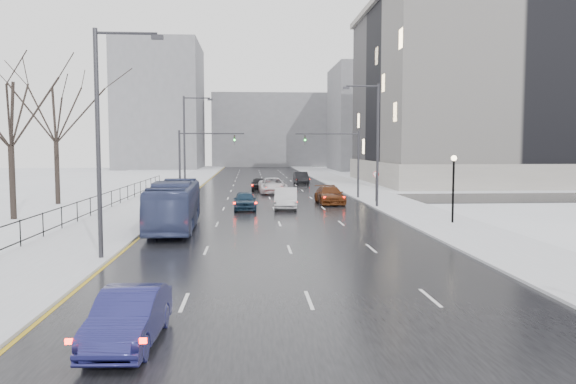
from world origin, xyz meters
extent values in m
cube|color=black|center=(0.00, 60.00, 0.02)|extent=(16.00, 150.00, 0.04)
cube|color=black|center=(0.00, 48.00, 0.02)|extent=(130.00, 10.00, 0.04)
cube|color=silver|center=(-10.50, 60.00, 0.08)|extent=(5.00, 150.00, 0.16)
cube|color=silver|center=(10.50, 60.00, 0.08)|extent=(5.00, 150.00, 0.16)
cube|color=white|center=(-20.00, 60.00, 0.06)|extent=(14.00, 150.00, 0.12)
cube|color=black|center=(-13.00, 30.00, 1.41)|extent=(0.04, 70.00, 0.05)
cube|color=black|center=(-13.00, 30.00, 0.41)|extent=(0.04, 70.00, 0.05)
cylinder|color=black|center=(-13.00, 30.00, 0.81)|extent=(0.06, 0.06, 1.30)
cylinder|color=#2D2D33|center=(8.40, 40.00, 5.00)|extent=(0.20, 0.20, 10.00)
cylinder|color=#2D2D33|center=(7.10, 40.00, 9.80)|extent=(2.60, 0.12, 0.12)
cube|color=#2D2D33|center=(5.80, 40.00, 9.65)|extent=(0.50, 0.25, 0.18)
cylinder|color=#2D2D33|center=(-8.40, 20.00, 5.00)|extent=(0.20, 0.20, 10.00)
cylinder|color=#2D2D33|center=(-7.10, 20.00, 9.80)|extent=(2.60, 0.12, 0.12)
cube|color=#2D2D33|center=(-5.80, 20.00, 9.65)|extent=(0.50, 0.25, 0.18)
cylinder|color=#2D2D33|center=(-8.40, 52.00, 5.00)|extent=(0.20, 0.20, 10.00)
cylinder|color=#2D2D33|center=(-7.10, 52.00, 9.80)|extent=(2.60, 0.12, 0.12)
cube|color=#2D2D33|center=(-5.80, 52.00, 9.65)|extent=(0.50, 0.25, 0.18)
cylinder|color=black|center=(11.00, 30.00, 2.16)|extent=(0.14, 0.14, 4.00)
sphere|color=#FFE5B2|center=(11.00, 30.00, 4.26)|extent=(0.36, 0.36, 0.36)
cylinder|color=#2D2D33|center=(8.40, 48.00, 3.25)|extent=(0.20, 0.20, 6.50)
cylinder|color=#2D2D33|center=(5.40, 48.00, 6.20)|extent=(6.00, 0.12, 0.12)
imported|color=#2D2D33|center=(3.30, 48.00, 5.60)|extent=(0.15, 0.18, 0.90)
sphere|color=#19FF33|center=(3.30, 47.85, 5.60)|extent=(0.16, 0.16, 0.16)
cylinder|color=#2D2D33|center=(-8.40, 48.00, 3.25)|extent=(0.20, 0.20, 6.50)
cylinder|color=#2D2D33|center=(-5.40, 48.00, 6.20)|extent=(6.00, 0.12, 0.12)
imported|color=#2D2D33|center=(-3.30, 48.00, 5.60)|extent=(0.15, 0.18, 0.90)
sphere|color=#19FF33|center=(-3.30, 47.85, 5.60)|extent=(0.16, 0.16, 0.16)
cylinder|color=#2D2D33|center=(9.20, 44.00, 1.41)|extent=(0.06, 0.06, 2.50)
cylinder|color=white|center=(9.20, 44.00, 2.56)|extent=(0.60, 0.03, 0.60)
torus|color=#B20C0C|center=(9.20, 44.00, 2.56)|extent=(0.58, 0.06, 0.58)
cube|color=gray|center=(35.00, 72.00, 12.00)|extent=(40.00, 30.00, 24.00)
cube|color=gray|center=(35.00, 72.00, 24.40)|extent=(41.00, 31.00, 0.80)
cube|color=gray|center=(35.00, 72.00, 1.50)|extent=(40.60, 30.60, 3.00)
cube|color=slate|center=(28.00, 115.00, 11.00)|extent=(24.00, 20.00, 22.00)
cube|color=slate|center=(-22.00, 125.00, 14.00)|extent=(18.00, 22.00, 28.00)
cube|color=slate|center=(4.00, 140.00, 9.00)|extent=(30.00, 18.00, 18.00)
imported|color=navy|center=(-4.94, 9.30, 0.72)|extent=(1.62, 4.21, 1.37)
imported|color=navy|center=(-6.41, 29.05, 1.49)|extent=(2.78, 10.51, 2.91)
imported|color=#14293E|center=(-2.29, 39.12, 0.77)|extent=(1.83, 4.34, 1.47)
imported|color=#B5B5B9|center=(0.98, 39.77, 0.87)|extent=(2.15, 5.17, 1.67)
imported|color=silver|center=(0.50, 54.50, 0.87)|extent=(2.99, 6.06, 1.65)
imported|color=#55260E|center=(5.01, 43.34, 0.80)|extent=(2.34, 5.34, 1.53)
imported|color=black|center=(-0.86, 58.47, 0.78)|extent=(1.79, 4.38, 1.49)
imported|color=black|center=(4.87, 69.12, 0.84)|extent=(1.83, 4.92, 1.61)
camera|label=1|loc=(-1.89, -4.70, 5.00)|focal=35.00mm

